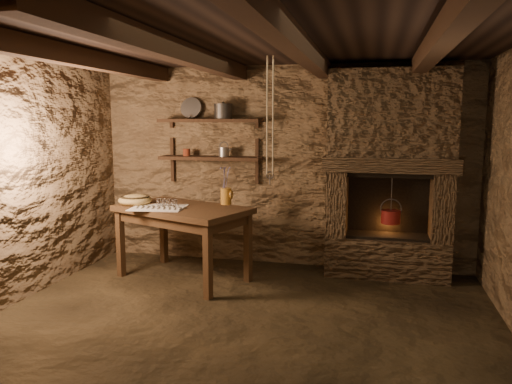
% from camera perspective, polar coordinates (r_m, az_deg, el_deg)
% --- Properties ---
extents(floor, '(4.50, 4.50, 0.00)m').
position_cam_1_polar(floor, '(4.42, -2.03, -15.23)').
color(floor, black).
rests_on(floor, ground).
extents(back_wall, '(4.50, 0.04, 2.40)m').
position_cam_1_polar(back_wall, '(6.03, 2.98, 2.92)').
color(back_wall, '#4B3623').
rests_on(back_wall, floor).
extents(front_wall, '(4.50, 0.04, 2.40)m').
position_cam_1_polar(front_wall, '(2.27, -15.86, -6.50)').
color(front_wall, '#4B3623').
rests_on(front_wall, floor).
extents(left_wall, '(0.04, 4.00, 2.40)m').
position_cam_1_polar(left_wall, '(5.17, -26.92, 1.12)').
color(left_wall, '#4B3623').
rests_on(left_wall, floor).
extents(ceiling, '(4.50, 4.00, 0.04)m').
position_cam_1_polar(ceiling, '(4.10, -2.21, 17.19)').
color(ceiling, black).
rests_on(ceiling, back_wall).
extents(beam_far_left, '(0.14, 3.95, 0.16)m').
position_cam_1_polar(beam_far_left, '(4.72, -20.64, 14.42)').
color(beam_far_left, black).
rests_on(beam_far_left, ceiling).
extents(beam_mid_left, '(0.14, 3.95, 0.16)m').
position_cam_1_polar(beam_mid_left, '(4.25, -8.95, 15.57)').
color(beam_mid_left, black).
rests_on(beam_mid_left, ceiling).
extents(beam_mid_right, '(0.14, 3.95, 0.16)m').
position_cam_1_polar(beam_mid_right, '(3.99, 5.03, 16.12)').
color(beam_mid_right, black).
rests_on(beam_mid_right, ceiling).
extents(beam_far_right, '(0.14, 3.95, 0.16)m').
position_cam_1_polar(beam_far_right, '(3.96, 20.04, 15.71)').
color(beam_far_right, black).
rests_on(beam_far_right, ceiling).
extents(shelf_lower, '(1.25, 0.30, 0.04)m').
position_cam_1_polar(shelf_lower, '(6.08, -5.20, 3.89)').
color(shelf_lower, black).
rests_on(shelf_lower, back_wall).
extents(shelf_upper, '(1.25, 0.30, 0.04)m').
position_cam_1_polar(shelf_upper, '(6.06, -5.26, 8.13)').
color(shelf_upper, black).
rests_on(shelf_upper, back_wall).
extents(hearth, '(1.43, 0.51, 2.30)m').
position_cam_1_polar(hearth, '(5.70, 15.01, 2.60)').
color(hearth, '#3D2C1E').
rests_on(hearth, floor).
extents(work_table, '(1.63, 1.28, 0.82)m').
position_cam_1_polar(work_table, '(5.60, -8.33, -5.47)').
color(work_table, '#362213').
rests_on(work_table, floor).
extents(linen_cloth, '(0.61, 0.51, 0.01)m').
position_cam_1_polar(linen_cloth, '(5.49, -11.10, -1.76)').
color(linen_cloth, white).
rests_on(linen_cloth, work_table).
extents(pewter_cutlery_row, '(0.49, 0.23, 0.01)m').
position_cam_1_polar(pewter_cutlery_row, '(5.47, -11.18, -1.69)').
color(pewter_cutlery_row, gray).
rests_on(pewter_cutlery_row, linen_cloth).
extents(drinking_glasses, '(0.18, 0.05, 0.07)m').
position_cam_1_polar(drinking_glasses, '(5.57, -10.48, -1.17)').
color(drinking_glasses, white).
rests_on(drinking_glasses, linen_cloth).
extents(stoneware_jug, '(0.14, 0.14, 0.43)m').
position_cam_1_polar(stoneware_jug, '(5.60, -3.43, 0.44)').
color(stoneware_jug, '#AE7221').
rests_on(stoneware_jug, work_table).
extents(wooden_bowl, '(0.43, 0.43, 0.13)m').
position_cam_1_polar(wooden_bowl, '(5.79, -13.64, -0.92)').
color(wooden_bowl, olive).
rests_on(wooden_bowl, work_table).
extents(iron_stockpot, '(0.24, 0.24, 0.16)m').
position_cam_1_polar(iron_stockpot, '(6.01, -3.77, 9.10)').
color(iron_stockpot, '#2D2A28').
rests_on(iron_stockpot, shelf_upper).
extents(tin_pan, '(0.27, 0.12, 0.26)m').
position_cam_1_polar(tin_pan, '(6.25, -7.41, 9.49)').
color(tin_pan, '#9B9A96').
rests_on(tin_pan, shelf_upper).
extents(small_kettle, '(0.20, 0.17, 0.18)m').
position_cam_1_polar(small_kettle, '(6.02, -3.69, 4.60)').
color(small_kettle, '#9B9A96').
rests_on(small_kettle, shelf_lower).
extents(rusty_tin, '(0.11, 0.11, 0.09)m').
position_cam_1_polar(rusty_tin, '(6.18, -7.93, 4.51)').
color(rusty_tin, maroon).
rests_on(rusty_tin, shelf_lower).
extents(red_pot, '(0.27, 0.27, 0.54)m').
position_cam_1_polar(red_pot, '(5.73, 15.15, -2.66)').
color(red_pot, maroon).
rests_on(red_pot, hearth).
extents(hanging_ropes, '(0.08, 0.08, 1.20)m').
position_cam_1_polar(hanging_ropes, '(5.06, 1.62, 8.70)').
color(hanging_ropes, tan).
rests_on(hanging_ropes, ceiling).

